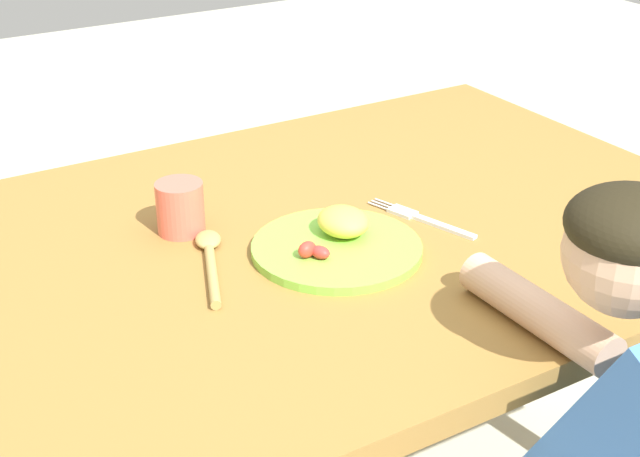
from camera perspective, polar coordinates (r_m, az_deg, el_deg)
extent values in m
cube|color=olive|center=(1.48, 0.19, -0.73)|extent=(1.36, 0.94, 0.04)
cube|color=olive|center=(2.21, 8.01, -0.93)|extent=(0.05, 0.05, 0.63)
cylinder|color=#80C941|center=(1.40, 1.04, -1.25)|extent=(0.26, 0.26, 0.01)
ellipsoid|color=#E3CD4A|center=(1.42, 1.43, 0.44)|extent=(0.08, 0.09, 0.04)
ellipsoid|color=red|center=(1.36, -0.80, -1.30)|extent=(0.04, 0.03, 0.02)
ellipsoid|color=red|center=(1.36, 0.02, -1.48)|extent=(0.03, 0.04, 0.02)
cube|color=silver|center=(1.49, 7.66, 0.12)|extent=(0.05, 0.12, 0.01)
cube|color=silver|center=(1.53, 5.12, 1.04)|extent=(0.04, 0.05, 0.01)
cylinder|color=silver|center=(1.56, 4.04, 1.62)|extent=(0.02, 0.04, 0.00)
cylinder|color=silver|center=(1.55, 3.83, 1.51)|extent=(0.02, 0.04, 0.00)
cylinder|color=silver|center=(1.55, 3.61, 1.40)|extent=(0.02, 0.04, 0.00)
cylinder|color=tan|center=(1.33, -6.67, -2.92)|extent=(0.08, 0.16, 0.02)
ellipsoid|color=tan|center=(1.43, -6.94, -0.68)|extent=(0.06, 0.07, 0.02)
cylinder|color=#EB6451|center=(1.47, -8.64, 1.29)|extent=(0.08, 0.08, 0.08)
sphere|color=#D8A884|center=(1.10, 18.58, -1.37)|extent=(0.15, 0.15, 0.15)
ellipsoid|color=black|center=(1.08, 18.84, 0.22)|extent=(0.15, 0.15, 0.08)
cylinder|color=#D8A884|center=(1.24, 13.30, -4.99)|extent=(0.06, 0.25, 0.06)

